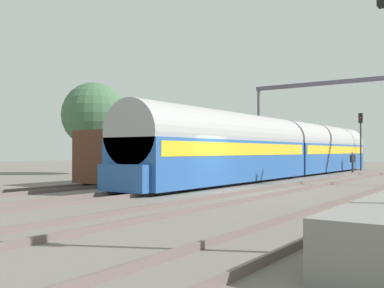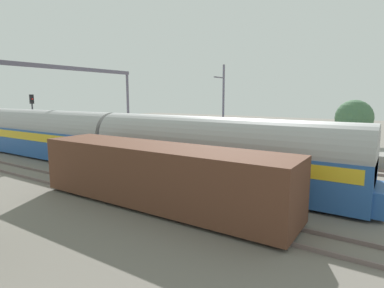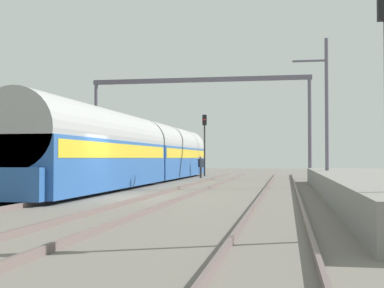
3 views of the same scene
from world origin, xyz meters
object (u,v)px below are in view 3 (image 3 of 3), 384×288
object	(u,v)px
passenger_train	(142,151)
person_crossing	(201,165)
railway_signal_far	(205,137)
freight_car	(18,160)
catenary_gantry	(199,102)

from	to	relation	value
passenger_train	person_crossing	bearing A→B (deg)	76.54
passenger_train	railway_signal_far	world-z (taller)	railway_signal_far
freight_car	railway_signal_far	size ratio (longest dim) A/B	2.46
passenger_train	catenary_gantry	distance (m)	10.07
catenary_gantry	railway_signal_far	bearing A→B (deg)	93.07
person_crossing	railway_signal_far	xyz separation A→B (m)	(-0.31, 4.03, 2.34)
railway_signal_far	catenary_gantry	xyz separation A→B (m)	(0.23, -4.34, 2.58)
freight_car	catenary_gantry	distance (m)	18.32
person_crossing	railway_signal_far	bearing A→B (deg)	-141.16
passenger_train	freight_car	size ratio (longest dim) A/B	2.53
freight_car	catenary_gantry	bearing A→B (deg)	68.71
person_crossing	catenary_gantry	bearing A→B (deg)	20.31
passenger_train	person_crossing	distance (m)	9.62
freight_car	person_crossing	bearing A→B (deg)	68.84
railway_signal_far	freight_car	bearing A→B (deg)	-106.57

